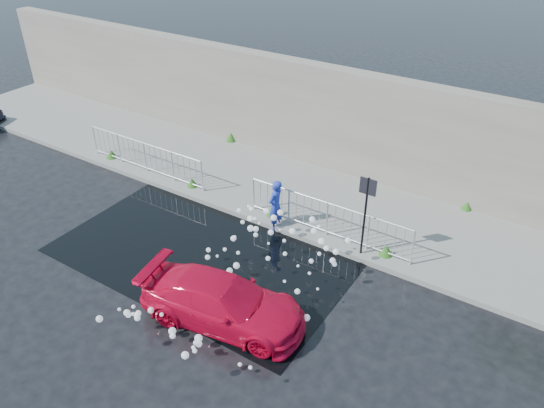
{
  "coord_description": "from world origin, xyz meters",
  "views": [
    {
      "loc": [
        8.4,
        -7.87,
        8.98
      ],
      "look_at": [
        1.54,
        2.76,
        1.0
      ],
      "focal_mm": 35.0,
      "sensor_mm": 36.0,
      "label": 1
    }
  ],
  "objects": [
    {
      "name": "ground",
      "position": [
        0.0,
        0.0,
        0.0
      ],
      "size": [
        90.0,
        90.0,
        0.0
      ],
      "primitive_type": "plane",
      "color": "black",
      "rests_on": "ground"
    },
    {
      "name": "pavement",
      "position": [
        0.0,
        5.0,
        0.07
      ],
      "size": [
        30.0,
        4.0,
        0.15
      ],
      "primitive_type": "cube",
      "color": "gray",
      "rests_on": "ground"
    },
    {
      "name": "curb",
      "position": [
        0.0,
        3.0,
        0.08
      ],
      "size": [
        30.0,
        0.25,
        0.16
      ],
      "primitive_type": "cube",
      "color": "gray",
      "rests_on": "ground"
    },
    {
      "name": "puddle",
      "position": [
        0.5,
        1.0,
        0.01
      ],
      "size": [
        8.0,
        5.0,
        0.01
      ],
      "primitive_type": "cube",
      "color": "black",
      "rests_on": "ground"
    },
    {
      "name": "sign_post",
      "position": [
        4.2,
        3.1,
        1.72
      ],
      "size": [
        0.45,
        0.06,
        2.5
      ],
      "color": "black",
      "rests_on": "ground"
    },
    {
      "name": "person",
      "position": [
        1.5,
        3.0,
        0.81
      ],
      "size": [
        0.39,
        0.59,
        1.61
      ],
      "primitive_type": "imported",
      "rotation": [
        0.0,
        0.0,
        -1.56
      ],
      "color": "#2234AA",
      "rests_on": "ground"
    },
    {
      "name": "railing_right",
      "position": [
        3.0,
        3.35,
        0.74
      ],
      "size": [
        5.05,
        0.05,
        1.1
      ],
      "color": "silver",
      "rests_on": "pavement"
    },
    {
      "name": "water_spray",
      "position": [
        2.32,
        0.5,
        0.75
      ],
      "size": [
        3.53,
        5.85,
        1.03
      ],
      "color": "white",
      "rests_on": "ground"
    },
    {
      "name": "retaining_wall",
      "position": [
        0.0,
        7.2,
        1.9
      ],
      "size": [
        30.0,
        0.6,
        3.5
      ],
      "primitive_type": "cube",
      "color": "#6C675B",
      "rests_on": "pavement"
    },
    {
      "name": "red_car",
      "position": [
        2.52,
        -0.83,
        0.57
      ],
      "size": [
        4.15,
        2.26,
        1.14
      ],
      "primitive_type": "imported",
      "rotation": [
        0.0,
        0.0,
        1.75
      ],
      "color": "red",
      "rests_on": "ground"
    },
    {
      "name": "weeds",
      "position": [
        -0.13,
        4.43,
        0.32
      ],
      "size": [
        12.17,
        3.93,
        0.45
      ],
      "color": "#235115",
      "rests_on": "pavement"
    },
    {
      "name": "railing_left",
      "position": [
        -4.0,
        3.35,
        0.74
      ],
      "size": [
        5.05,
        0.05,
        1.1
      ],
      "color": "silver",
      "rests_on": "pavement"
    }
  ]
}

